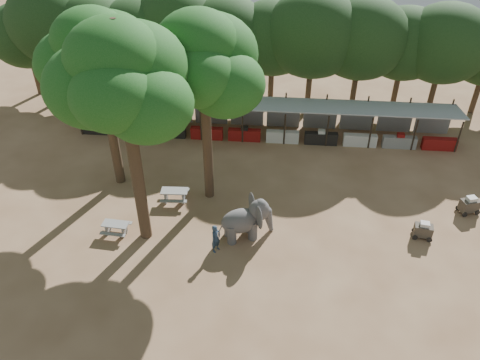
# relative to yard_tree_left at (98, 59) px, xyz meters

# --- Properties ---
(ground) EXTENTS (100.00, 100.00, 0.00)m
(ground) POSITION_rel_yard_tree_left_xyz_m (9.13, -7.19, -8.20)
(ground) COLOR brown
(ground) RESTS_ON ground
(vendor_stalls) EXTENTS (28.00, 2.99, 2.80)m
(vendor_stalls) POSITION_rel_yard_tree_left_xyz_m (9.13, 6.65, -7.02)
(vendor_stalls) COLOR #9C9FA4
(vendor_stalls) RESTS_ON ground
(yard_tree_left) EXTENTS (7.10, 6.90, 11.02)m
(yard_tree_left) POSITION_rel_yard_tree_left_xyz_m (0.00, 0.00, 0.00)
(yard_tree_left) COLOR #332316
(yard_tree_left) RESTS_ON ground
(yard_tree_center) EXTENTS (7.10, 6.90, 12.04)m
(yard_tree_center) POSITION_rel_yard_tree_left_xyz_m (3.00, -5.00, 1.01)
(yard_tree_center) COLOR #332316
(yard_tree_center) RESTS_ON ground
(yard_tree_back) EXTENTS (7.10, 6.90, 11.36)m
(yard_tree_back) POSITION_rel_yard_tree_left_xyz_m (6.00, -1.00, 0.34)
(yard_tree_back) COLOR #332316
(yard_tree_back) RESTS_ON ground
(backdrop_trees) EXTENTS (46.46, 5.95, 8.33)m
(backdrop_trees) POSITION_rel_yard_tree_left_xyz_m (9.13, 11.81, -2.69)
(backdrop_trees) COLOR #332316
(backdrop_trees) RESTS_ON ground
(elephant) EXTENTS (3.16, 2.43, 2.35)m
(elephant) POSITION_rel_yard_tree_left_xyz_m (8.75, -4.68, -7.03)
(elephant) COLOR #484546
(elephant) RESTS_ON ground
(handler) EXTENTS (0.67, 0.73, 1.69)m
(handler) POSITION_rel_yard_tree_left_xyz_m (7.20, -6.02, -7.35)
(handler) COLOR #26384C
(handler) RESTS_ON ground
(picnic_table_near) EXTENTS (1.54, 1.41, 0.72)m
(picnic_table_near) POSITION_rel_yard_tree_left_xyz_m (1.45, -5.19, -7.73)
(picnic_table_near) COLOR gray
(picnic_table_near) RESTS_ON ground
(picnic_table_far) EXTENTS (1.69, 1.54, 0.81)m
(picnic_table_far) POSITION_rel_yard_tree_left_xyz_m (4.12, -1.97, -7.67)
(picnic_table_far) COLOR gray
(picnic_table_far) RESTS_ON ground
(cart_front) EXTENTS (1.17, 0.86, 1.05)m
(cart_front) POSITION_rel_yard_tree_left_xyz_m (18.47, -3.93, -7.68)
(cart_front) COLOR #372F25
(cart_front) RESTS_ON ground
(cart_back) EXTENTS (1.33, 1.07, 1.13)m
(cart_back) POSITION_rel_yard_tree_left_xyz_m (21.68, -1.45, -7.64)
(cart_back) COLOR #372F25
(cart_back) RESTS_ON ground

